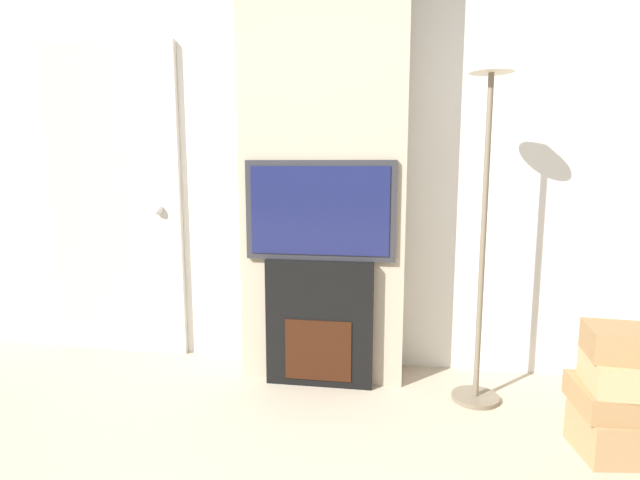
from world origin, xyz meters
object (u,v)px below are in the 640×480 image
box_stack (626,394)px  floor_lamp (487,169)px  television (320,210)px  fireplace (320,322)px

box_stack → floor_lamp: bearing=143.3°
television → box_stack: bearing=-19.3°
box_stack → television: bearing=160.7°
floor_lamp → box_stack: size_ratio=3.17×
fireplace → box_stack: 1.55m
fireplace → television: size_ratio=0.87×
fireplace → box_stack: bearing=-19.4°
fireplace → television: bearing=-90.0°
television → box_stack: 1.72m
floor_lamp → television: bearing=174.5°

